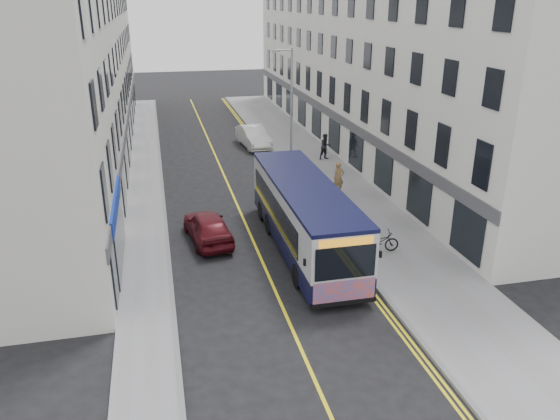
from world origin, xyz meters
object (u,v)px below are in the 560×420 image
car_white (253,137)px  car_maroon (208,227)px  pedestrian_near (339,178)px  bicycle (378,241)px  pedestrian_far (326,147)px  streetlamp (290,108)px  city_bus (304,214)px

car_white → car_maroon: size_ratio=1.12×
pedestrian_near → car_maroon: (-8.08, -4.74, -0.32)m
car_maroon → bicycle: bearing=149.4°
pedestrian_far → car_white: pedestrian_far is taller
pedestrian_near → bicycle: bearing=-104.3°
streetlamp → car_white: bearing=97.1°
bicycle → pedestrian_far: 15.13m
car_white → car_maroon: (-5.28, -16.84, -0.06)m
city_bus → pedestrian_near: 7.78m
bicycle → car_white: size_ratio=0.39×
streetlamp → pedestrian_far: size_ratio=4.39×
city_bus → bicycle: 3.56m
pedestrian_far → car_maroon: bearing=-141.7°
streetlamp → city_bus: (-2.08, -11.03, -2.62)m
city_bus → pedestrian_near: size_ratio=5.91×
pedestrian_near → pedestrian_far: (1.44, 7.10, -0.03)m
pedestrian_far → pedestrian_near: bearing=-114.3°
pedestrian_near → car_white: bearing=94.4°
city_bus → pedestrian_near: bearing=59.6°
streetlamp → bicycle: streetlamp is taller
streetlamp → pedestrian_near: (1.84, -4.35, -3.33)m
pedestrian_near → car_white: 12.42m
city_bus → streetlamp: bearing=79.3°
pedestrian_near → car_maroon: size_ratio=0.43×
pedestrian_far → car_maroon: 15.20m
pedestrian_far → city_bus: bearing=-124.1°
pedestrian_near → car_maroon: pedestrian_near is taller
pedestrian_near → streetlamp: bearing=104.2°
car_maroon → city_bus: bearing=147.5°
streetlamp → pedestrian_near: size_ratio=4.27×
car_white → car_maroon: car_white is taller
pedestrian_far → bicycle: bearing=-111.3°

